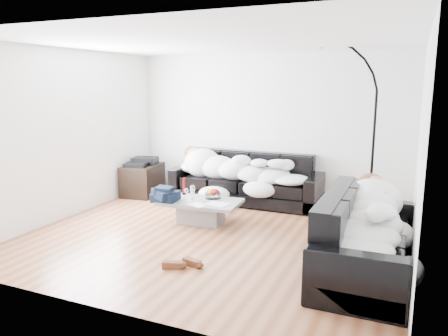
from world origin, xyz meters
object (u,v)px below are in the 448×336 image
at_px(shoes, 182,263).
at_px(av_cabinet, 143,180).
at_px(sleeper_right, 368,215).
at_px(stereo, 142,161).
at_px(floor_lamp, 373,143).
at_px(sofa_right, 367,233).
at_px(wine_glass_a, 193,191).
at_px(coffee_table, 201,212).
at_px(candle_left, 183,186).
at_px(wine_glass_b, 186,193).
at_px(fruit_bowl, 213,194).
at_px(candle_right, 185,186).
at_px(wine_glass_c, 192,194).
at_px(sofa_back, 245,178).
at_px(sleeper_back, 245,167).

bearing_deg(shoes, av_cabinet, 122.49).
relative_size(sleeper_right, shoes, 4.79).
xyz_separation_m(stereo, floor_lamp, (4.09, 0.01, 0.57)).
xyz_separation_m(sleeper_right, stereo, (-4.23, 1.91, -0.01)).
relative_size(sofa_right, wine_glass_a, 11.47).
xyz_separation_m(sofa_right, coffee_table, (-2.47, 0.82, -0.27)).
xyz_separation_m(candle_left, shoes, (0.94, -1.77, -0.43)).
bearing_deg(wine_glass_b, candle_left, 130.30).
relative_size(sofa_right, wine_glass_b, 14.39).
relative_size(fruit_bowl, candle_right, 0.93).
bearing_deg(sofa_right, fruit_bowl, 66.70).
xyz_separation_m(sofa_right, wine_glass_c, (-2.61, 0.83, -0.01)).
relative_size(fruit_bowl, shoes, 0.62).
xyz_separation_m(candle_right, shoes, (0.93, -1.80, -0.43)).
xyz_separation_m(sofa_back, shoes, (0.33, -2.93, -0.39)).
xyz_separation_m(wine_glass_a, av_cabinet, (-1.56, 0.96, -0.15)).
bearing_deg(av_cabinet, stereo, 0.00).
bearing_deg(sofa_back, floor_lamp, -7.43).
distance_m(fruit_bowl, floor_lamp, 2.52).
xyz_separation_m(sofa_right, candle_right, (-2.88, 1.07, 0.03)).
bearing_deg(wine_glass_c, candle_right, 137.86).
xyz_separation_m(sofa_right, floor_lamp, (-0.14, 1.92, 0.77)).
relative_size(sofa_back, sleeper_back, 1.18).
bearing_deg(sofa_back, sleeper_back, -90.00).
distance_m(fruit_bowl, shoes, 1.83).
relative_size(wine_glass_a, stereo, 0.43).
xyz_separation_m(wine_glass_b, wine_glass_c, (0.13, -0.05, 0.01)).
relative_size(coffee_table, av_cabinet, 1.42).
height_order(sleeper_right, coffee_table, sleeper_right).
bearing_deg(av_cabinet, fruit_bowl, -33.24).
height_order(sofa_back, wine_glass_b, sofa_back).
height_order(sleeper_back, shoes, sleeper_back).
distance_m(candle_right, shoes, 2.07).
bearing_deg(sofa_right, floor_lamp, 4.30).
xyz_separation_m(fruit_bowl, wine_glass_b, (-0.39, -0.13, 0.00)).
bearing_deg(stereo, fruit_bowl, -38.70).
bearing_deg(sleeper_back, coffee_table, -98.52).
distance_m(sofa_right, wine_glass_a, 2.83).
distance_m(wine_glass_b, floor_lamp, 2.91).
relative_size(sofa_right, wine_glass_c, 12.78).
distance_m(candle_right, floor_lamp, 2.95).
bearing_deg(sofa_right, sleeper_back, 46.60).
xyz_separation_m(sofa_back, sofa_right, (2.27, -2.20, 0.01)).
bearing_deg(sofa_back, fruit_bowl, -94.05).
height_order(wine_glass_c, candle_right, candle_right).
height_order(wine_glass_c, stereo, stereo).
xyz_separation_m(wine_glass_a, wine_glass_c, (0.06, -0.12, -0.01)).
xyz_separation_m(shoes, av_cabinet, (-2.29, 2.64, 0.24)).
distance_m(sleeper_back, candle_left, 1.28).
bearing_deg(coffee_table, floor_lamp, 25.29).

